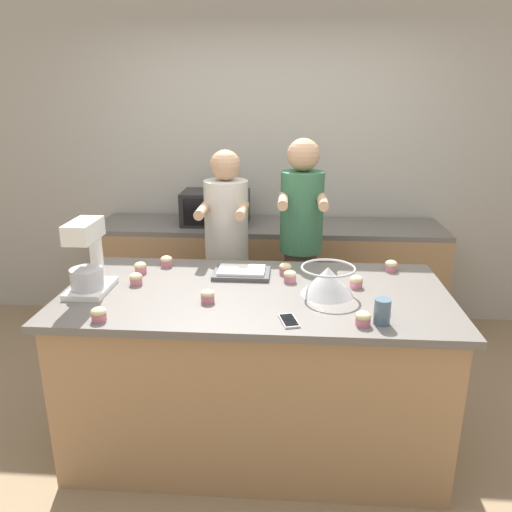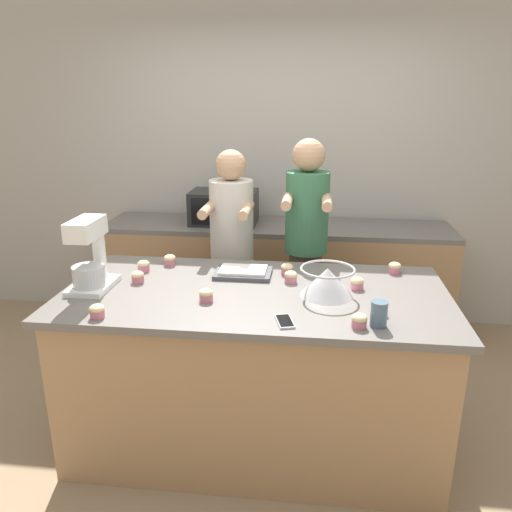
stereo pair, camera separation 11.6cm
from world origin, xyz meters
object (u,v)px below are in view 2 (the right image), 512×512
object	(u,v)px
cupcake_3	(395,268)
cell_phone	(285,321)
microwave_oven	(224,207)
cupcake_6	(97,311)
cupcake_7	(206,295)
cupcake_8	(357,283)
cupcake_10	(291,277)
mixing_bowl	(327,281)
cupcake_2	(359,320)
person_left	(232,258)
cupcake_1	(138,277)
cupcake_9	(379,308)
cupcake_0	(144,266)
cupcake_5	(287,269)
cupcake_4	(170,260)
stand_mixer	(90,258)
drinking_glass	(379,314)
person_right	(306,254)
baking_tray	(243,272)

from	to	relation	value
cupcake_3	cell_phone	bearing A→B (deg)	-128.83
microwave_oven	cupcake_6	size ratio (longest dim) A/B	7.46
cupcake_7	cupcake_8	distance (m)	0.82
cupcake_6	cupcake_10	xyz separation A→B (m)	(0.88, 0.57, 0.00)
mixing_bowl	cupcake_2	size ratio (longest dim) A/B	4.01
mixing_bowl	microwave_oven	distance (m)	1.67
person_left	cell_phone	distance (m)	1.25
cupcake_1	cupcake_9	size ratio (longest dim) A/B	1.00
cupcake_0	cupcake_5	distance (m)	0.85
cupcake_2	cupcake_8	world-z (taller)	same
cupcake_4	cupcake_10	distance (m)	0.78
person_left	cupcake_10	size ratio (longest dim) A/B	22.36
cupcake_4	person_left	bearing A→B (deg)	54.50
cell_phone	cupcake_9	world-z (taller)	cupcake_9
cupcake_0	cupcake_7	world-z (taller)	same
cupcake_3	cupcake_6	world-z (taller)	same
person_left	cupcake_2	xyz separation A→B (m)	(0.78, -1.18, 0.12)
stand_mixer	cupcake_9	bearing A→B (deg)	-5.99
stand_mixer	cupcake_9	distance (m)	1.52
cupcake_8	cell_phone	bearing A→B (deg)	-127.87
stand_mixer	cupcake_3	xyz separation A→B (m)	(1.66, 0.44, -0.14)
mixing_bowl	cupcake_3	xyz separation A→B (m)	(0.40, 0.39, -0.05)
cupcake_0	cupcake_3	distance (m)	1.48
cupcake_8	cupcake_4	bearing A→B (deg)	166.63
mixing_bowl	cupcake_10	world-z (taller)	mixing_bowl
cell_phone	cupcake_9	xyz separation A→B (m)	(0.44, 0.14, 0.03)
cupcake_0	cupcake_10	bearing A→B (deg)	-5.39
cupcake_4	cupcake_3	bearing A→B (deg)	0.59
drinking_glass	cupcake_5	xyz separation A→B (m)	(-0.45, 0.63, -0.03)
person_right	cupcake_6	size ratio (longest dim) A/B	23.44
cupcake_2	cupcake_3	size ratio (longest dim) A/B	1.00
mixing_bowl	cupcake_9	distance (m)	0.33
cupcake_1	cupcake_7	bearing A→B (deg)	-26.22
cupcake_5	cupcake_7	size ratio (longest dim) A/B	1.00
mixing_bowl	cupcake_9	world-z (taller)	mixing_bowl
cupcake_10	drinking_glass	bearing A→B (deg)	-50.07
microwave_oven	cupcake_4	size ratio (longest dim) A/B	7.46
cupcake_1	cupcake_3	bearing A→B (deg)	12.69
person_left	drinking_glass	distance (m)	1.45
cupcake_2	cupcake_6	bearing A→B (deg)	-178.08
cupcake_6	cupcake_3	bearing A→B (deg)	28.22
mixing_bowl	cupcake_5	bearing A→B (deg)	127.45
microwave_oven	cupcake_3	size ratio (longest dim) A/B	7.46
cupcake_1	stand_mixer	bearing A→B (deg)	-151.24
cupcake_4	cupcake_1	bearing A→B (deg)	-106.80
person_right	cupcake_5	distance (m)	0.54
baking_tray	cupcake_2	xyz separation A→B (m)	(0.62, -0.61, 0.02)
drinking_glass	cupcake_2	distance (m)	0.09
person_left	cupcake_5	distance (m)	0.68
mixing_bowl	drinking_glass	size ratio (longest dim) A/B	2.38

